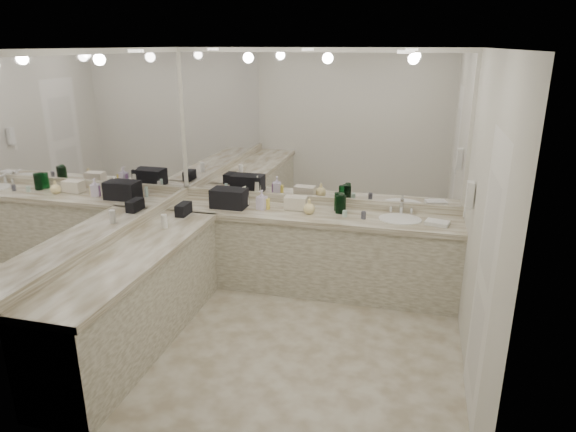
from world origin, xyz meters
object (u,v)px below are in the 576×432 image
(cream_cosmetic_case, at_px, (296,203))
(hand_towel, at_px, (437,223))
(soap_bottle_b, at_px, (262,200))
(soap_bottle_c, at_px, (309,206))
(wall_phone, at_px, (470,195))
(sink, at_px, (400,220))
(soap_bottle_a, at_px, (245,196))
(black_toiletry_bag, at_px, (229,198))

(cream_cosmetic_case, distance_m, hand_towel, 1.51)
(soap_bottle_b, distance_m, soap_bottle_c, 0.54)
(hand_towel, bearing_deg, wall_phone, -61.00)
(sink, relative_size, cream_cosmetic_case, 1.82)
(sink, relative_size, soap_bottle_c, 2.71)
(wall_phone, xyz_separation_m, soap_bottle_a, (-2.32, 0.56, -0.34))
(cream_cosmetic_case, bearing_deg, sink, -5.87)
(cream_cosmetic_case, relative_size, soap_bottle_b, 1.11)
(black_toiletry_bag, distance_m, soap_bottle_c, 0.91)
(wall_phone, xyz_separation_m, hand_towel, (-0.23, 0.42, -0.43))
(black_toiletry_bag, height_order, soap_bottle_c, black_toiletry_bag)
(black_toiletry_bag, xyz_separation_m, hand_towel, (2.24, -0.04, -0.09))
(black_toiletry_bag, bearing_deg, soap_bottle_c, -0.49)
(sink, height_order, soap_bottle_b, soap_bottle_b)
(hand_towel, bearing_deg, soap_bottle_b, 178.34)
(wall_phone, xyz_separation_m, cream_cosmetic_case, (-1.74, 0.56, -0.38))
(sink, distance_m, hand_towel, 0.38)
(hand_towel, distance_m, soap_bottle_a, 2.09)
(wall_phone, distance_m, cream_cosmetic_case, 1.87)
(wall_phone, distance_m, soap_bottle_b, 2.18)
(soap_bottle_a, bearing_deg, soap_bottle_b, -19.67)
(black_toiletry_bag, distance_m, cream_cosmetic_case, 0.75)
(hand_towel, relative_size, soap_bottle_c, 1.40)
(black_toiletry_bag, xyz_separation_m, soap_bottle_c, (0.91, -0.01, -0.03))
(wall_phone, relative_size, black_toiletry_bag, 0.62)
(sink, height_order, hand_towel, hand_towel)
(sink, relative_size, hand_towel, 1.94)
(cream_cosmetic_case, relative_size, soap_bottle_a, 1.06)
(sink, relative_size, soap_bottle_b, 2.03)
(soap_bottle_a, xyz_separation_m, soap_bottle_c, (0.76, -0.10, -0.03))
(soap_bottle_a, relative_size, soap_bottle_b, 1.05)
(wall_phone, height_order, soap_bottle_c, wall_phone)
(wall_phone, height_order, hand_towel, wall_phone)
(sink, height_order, soap_bottle_a, soap_bottle_a)
(wall_phone, distance_m, hand_towel, 0.65)
(cream_cosmetic_case, xyz_separation_m, soap_bottle_a, (-0.58, -0.01, 0.04))
(cream_cosmetic_case, relative_size, hand_towel, 1.07)
(wall_phone, bearing_deg, soap_bottle_c, 163.81)
(black_toiletry_bag, bearing_deg, soap_bottle_a, 31.24)
(soap_bottle_a, bearing_deg, black_toiletry_bag, -148.76)
(sink, xyz_separation_m, black_toiletry_bag, (-1.87, -0.04, 0.11))
(wall_phone, xyz_separation_m, soap_bottle_b, (-2.10, 0.48, -0.34))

